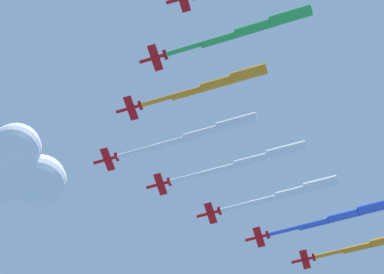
{
  "coord_description": "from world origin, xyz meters",
  "views": [
    {
      "loc": [
        -53.68,
        -80.12,
        4.13
      ],
      "look_at": [
        0.0,
        0.0,
        188.29
      ],
      "focal_mm": 58.8,
      "sensor_mm": 36.0,
      "label": 1
    }
  ],
  "objects_px": {
    "jet_port_inner": "(218,83)",
    "jet_starboard_inner": "(254,160)",
    "jet_starboard_outer": "(345,215)",
    "jet_lead": "(203,133)",
    "jet_starboard_mid": "(292,192)",
    "jet_port_mid": "(255,27)"
  },
  "relations": [
    {
      "from": "jet_port_inner",
      "to": "jet_starboard_inner",
      "type": "distance_m",
      "value": 30.88
    },
    {
      "from": "jet_starboard_outer",
      "to": "jet_lead",
      "type": "bearing_deg",
      "value": 178.75
    },
    {
      "from": "jet_starboard_mid",
      "to": "jet_starboard_inner",
      "type": "bearing_deg",
      "value": -173.26
    },
    {
      "from": "jet_port_mid",
      "to": "jet_starboard_mid",
      "type": "height_order",
      "value": "jet_starboard_mid"
    },
    {
      "from": "jet_starboard_inner",
      "to": "jet_lead",
      "type": "bearing_deg",
      "value": 178.41
    },
    {
      "from": "jet_starboard_inner",
      "to": "jet_starboard_outer",
      "type": "distance_m",
      "value": 39.49
    },
    {
      "from": "jet_port_inner",
      "to": "jet_starboard_inner",
      "type": "bearing_deg",
      "value": 31.8
    },
    {
      "from": "jet_lead",
      "to": "jet_starboard_inner",
      "type": "xyz_separation_m",
      "value": [
        20.44,
        -0.57,
        1.05
      ]
    },
    {
      "from": "jet_port_inner",
      "to": "jet_starboard_mid",
      "type": "distance_m",
      "value": 47.68
    },
    {
      "from": "jet_lead",
      "to": "jet_port_inner",
      "type": "bearing_deg",
      "value": -109.05
    },
    {
      "from": "jet_lead",
      "to": "jet_starboard_outer",
      "type": "bearing_deg",
      "value": -1.25
    },
    {
      "from": "jet_lead",
      "to": "jet_starboard_outer",
      "type": "xyz_separation_m",
      "value": [
        59.86,
        -1.3,
        -1.1
      ]
    },
    {
      "from": "jet_starboard_mid",
      "to": "jet_lead",
      "type": "bearing_deg",
      "value": -177.72
    },
    {
      "from": "jet_port_inner",
      "to": "jet_port_mid",
      "type": "relative_size",
      "value": 0.94
    },
    {
      "from": "jet_starboard_inner",
      "to": "jet_starboard_outer",
      "type": "xyz_separation_m",
      "value": [
        39.42,
        -0.74,
        -2.15
      ]
    },
    {
      "from": "jet_starboard_outer",
      "to": "jet_port_mid",
      "type": "bearing_deg",
      "value": -150.86
    },
    {
      "from": "jet_port_mid",
      "to": "jet_starboard_mid",
      "type": "relative_size",
      "value": 1.08
    },
    {
      "from": "jet_lead",
      "to": "jet_port_inner",
      "type": "xyz_separation_m",
      "value": [
        -5.81,
        -16.84,
        1.19
      ]
    },
    {
      "from": "jet_starboard_inner",
      "to": "jet_starboard_outer",
      "type": "relative_size",
      "value": 1.05
    },
    {
      "from": "jet_port_mid",
      "to": "jet_starboard_inner",
      "type": "bearing_deg",
      "value": 53.77
    },
    {
      "from": "jet_starboard_outer",
      "to": "jet_starboard_inner",
      "type": "bearing_deg",
      "value": 178.93
    },
    {
      "from": "jet_lead",
      "to": "jet_port_mid",
      "type": "height_order",
      "value": "jet_lead"
    }
  ]
}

